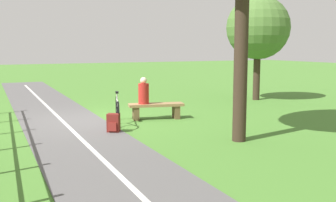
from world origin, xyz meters
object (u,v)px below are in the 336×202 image
backpack (113,123)px  tree_near_bench (258,28)px  person_seated (144,92)px  bench (156,108)px  bicycle (117,111)px

backpack → tree_near_bench: tree_near_bench is taller
person_seated → tree_near_bench: 6.49m
person_seated → backpack: size_ratio=1.66×
bench → bicycle: (1.36, 0.45, 0.07)m
backpack → tree_near_bench: size_ratio=0.11×
backpack → tree_near_bench: bearing=-154.4°
bicycle → tree_near_bench: (-6.78, -2.65, 2.47)m
bicycle → backpack: bicycle is taller
bench → person_seated: bearing=-0.0°
bench → tree_near_bench: (-5.43, -2.20, 2.54)m
bench → backpack: bearing=49.4°
bench → backpack: (1.74, 1.24, -0.09)m
person_seated → tree_near_bench: tree_near_bench is taller
bicycle → person_seated: bearing=135.3°
person_seated → backpack: (1.37, 1.33, -0.58)m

